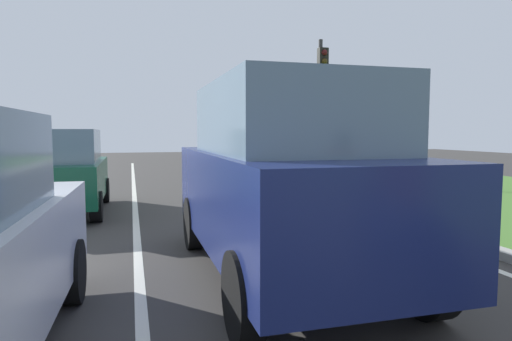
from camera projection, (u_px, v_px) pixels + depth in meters
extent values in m
plane|color=#383533|center=(168.00, 211.00, 9.75)|extent=(60.00, 60.00, 0.00)
cube|color=silver|center=(135.00, 212.00, 9.56)|extent=(0.12, 32.00, 0.01)
cube|color=silver|center=(319.00, 203.00, 10.73)|extent=(0.12, 32.00, 0.01)
cube|color=#47752D|center=(486.00, 195.00, 12.05)|extent=(9.00, 48.00, 0.06)
cube|color=#9E9B93|center=(338.00, 200.00, 10.86)|extent=(0.24, 48.00, 0.12)
cube|color=navy|center=(284.00, 199.00, 5.27)|extent=(1.92, 4.51, 1.10)
cube|color=slate|center=(289.00, 118.00, 5.04)|extent=(1.71, 2.71, 0.80)
cylinder|color=black|center=(194.00, 223.00, 6.55)|extent=(0.22, 0.76, 0.76)
cylinder|color=black|center=(304.00, 217.00, 7.01)|extent=(0.22, 0.76, 0.76)
cylinder|color=black|center=(243.00, 297.00, 3.61)|extent=(0.22, 0.76, 0.76)
cylinder|color=black|center=(428.00, 278.00, 4.08)|extent=(0.22, 0.76, 0.76)
cylinder|color=black|center=(71.00, 272.00, 4.45)|extent=(0.24, 0.65, 0.64)
cube|color=#0C472D|center=(63.00, 180.00, 9.46)|extent=(1.65, 3.71, 0.80)
cube|color=slate|center=(60.00, 146.00, 9.16)|extent=(1.49, 1.90, 0.68)
cylinder|color=black|center=(37.00, 192.00, 10.50)|extent=(0.22, 0.60, 0.60)
cylinder|color=black|center=(104.00, 190.00, 10.91)|extent=(0.22, 0.60, 0.60)
cylinder|color=black|center=(9.00, 210.00, 8.09)|extent=(0.22, 0.60, 0.60)
cylinder|color=black|center=(96.00, 207.00, 8.49)|extent=(0.22, 0.60, 0.60)
cylinder|color=#2D2D2D|center=(320.00, 112.00, 15.10)|extent=(0.14, 0.14, 4.83)
cube|color=black|center=(323.00, 62.00, 14.77)|extent=(0.32, 0.24, 0.90)
sphere|color=#3F0F0F|center=(325.00, 53.00, 14.62)|extent=(0.20, 0.20, 0.20)
sphere|color=#382B0C|center=(324.00, 61.00, 14.65)|extent=(0.20, 0.20, 0.20)
sphere|color=green|center=(324.00, 70.00, 14.67)|extent=(0.20, 0.20, 0.20)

